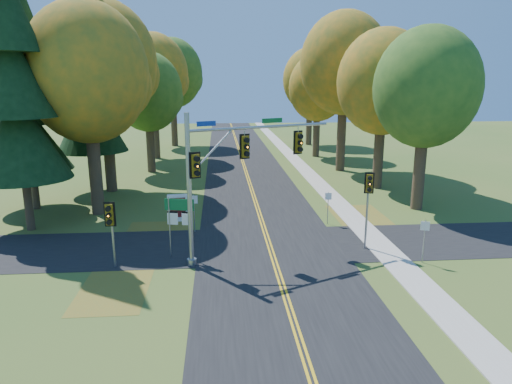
{
  "coord_description": "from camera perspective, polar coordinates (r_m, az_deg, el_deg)",
  "views": [
    {
      "loc": [
        -2.74,
        -22.16,
        8.98
      ],
      "look_at": [
        -0.78,
        1.6,
        3.2
      ],
      "focal_mm": 32.0,
      "sensor_mm": 36.0,
      "label": 1
    }
  ],
  "objects": [
    {
      "name": "pine_b",
      "position": [
        35.72,
        -27.03,
        10.87
      ],
      "size": [
        5.6,
        5.6,
        17.31
      ],
      "color": "#38281C",
      "rests_on": "ground"
    },
    {
      "name": "tree_w_d",
      "position": [
        55.84,
        -12.71,
        14.13
      ],
      "size": [
        8.2,
        8.2,
        14.56
      ],
      "color": "#38281C",
      "rests_on": "ground"
    },
    {
      "name": "tree_w_b",
      "position": [
        39.51,
        -18.5,
        14.97
      ],
      "size": [
        8.6,
        8.6,
        15.38
      ],
      "color": "#38281C",
      "rests_on": "ground"
    },
    {
      "name": "ground",
      "position": [
        24.07,
        2.19,
        -8.29
      ],
      "size": [
        160.0,
        160.0,
        0.0
      ],
      "primitive_type": "plane",
      "color": "#37581F",
      "rests_on": "ground"
    },
    {
      "name": "pine_a",
      "position": [
        30.52,
        -28.1,
        12.45
      ],
      "size": [
        5.6,
        5.6,
        19.48
      ],
      "color": "#38281C",
      "rests_on": "ground"
    },
    {
      "name": "tree_w_c",
      "position": [
        47.13,
        -13.31,
        12.02
      ],
      "size": [
        6.8,
        6.8,
        11.91
      ],
      "color": "#38281C",
      "rests_on": "ground"
    },
    {
      "name": "centerline_left",
      "position": [
        24.05,
        1.95,
        -8.24
      ],
      "size": [
        0.1,
        160.0,
        0.01
      ],
      "primitive_type": "cube",
      "color": "gold",
      "rests_on": "road_main"
    },
    {
      "name": "traffic_mast",
      "position": [
        22.82,
        -3.54,
        3.26
      ],
      "size": [
        7.67,
        3.84,
        7.59
      ],
      "rotation": [
        0.0,
        0.0,
        0.43
      ],
      "color": "#94989C",
      "rests_on": "ground"
    },
    {
      "name": "tree_e_d",
      "position": [
        56.33,
        7.78,
        12.75
      ],
      "size": [
        7.0,
        7.0,
        12.32
      ],
      "color": "#38281C",
      "rests_on": "ground"
    },
    {
      "name": "tree_e_b",
      "position": [
        40.15,
        15.66,
        13.02
      ],
      "size": [
        7.6,
        7.6,
        13.33
      ],
      "color": "#38281C",
      "rests_on": "ground"
    },
    {
      "name": "reg_sign_w",
      "position": [
        27.86,
        -7.76,
        -1.8
      ],
      "size": [
        0.46,
        0.08,
        2.38
      ],
      "rotation": [
        0.0,
        0.0,
        0.08
      ],
      "color": "gray",
      "rests_on": "ground"
    },
    {
      "name": "road_cross",
      "position": [
        25.92,
        1.66,
        -6.63
      ],
      "size": [
        60.0,
        6.0,
        0.02
      ],
      "primitive_type": "cube",
      "color": "black",
      "rests_on": "ground"
    },
    {
      "name": "tree_e_e",
      "position": [
        67.06,
        6.84,
        13.72
      ],
      "size": [
        7.8,
        7.8,
        13.74
      ],
      "color": "#38281C",
      "rests_on": "ground"
    },
    {
      "name": "info_kiosk",
      "position": [
        30.38,
        -9.76,
        -1.98
      ],
      "size": [
        1.33,
        0.34,
        1.83
      ],
      "rotation": [
        0.0,
        0.0,
        0.12
      ],
      "color": "white",
      "rests_on": "ground"
    },
    {
      "name": "leaf_patch_e",
      "position": [
        31.06,
        13.42,
        -3.55
      ],
      "size": [
        3.5,
        8.0,
        0.0
      ],
      "primitive_type": "cube",
      "color": "brown",
      "rests_on": "ground"
    },
    {
      "name": "pine_c",
      "position": [
        39.52,
        -20.38,
        13.84
      ],
      "size": [
        5.6,
        5.6,
        20.56
      ],
      "color": "#38281C",
      "rests_on": "ground"
    },
    {
      "name": "centerline_right",
      "position": [
        24.07,
        2.43,
        -8.23
      ],
      "size": [
        0.1,
        160.0,
        0.01
      ],
      "primitive_type": "cube",
      "color": "gold",
      "rests_on": "road_main"
    },
    {
      "name": "tree_w_a",
      "position": [
        32.64,
        -20.2,
        13.71
      ],
      "size": [
        8.0,
        8.0,
        14.15
      ],
      "color": "#38281C",
      "rests_on": "ground"
    },
    {
      "name": "tree_e_c",
      "position": [
        47.59,
        11.07,
        15.41
      ],
      "size": [
        8.8,
        8.8,
        15.79
      ],
      "color": "#38281C",
      "rests_on": "ground"
    },
    {
      "name": "leaf_patch_w_near",
      "position": [
        27.91,
        -12.25,
        -5.45
      ],
      "size": [
        4.0,
        6.0,
        0.0
      ],
      "primitive_type": "cube",
      "color": "brown",
      "rests_on": "ground"
    },
    {
      "name": "east_signal_pole",
      "position": [
        25.01,
        13.9,
        0.04
      ],
      "size": [
        0.5,
        0.58,
        4.32
      ],
      "rotation": [
        0.0,
        0.0,
        -0.2
      ],
      "color": "gray",
      "rests_on": "ground"
    },
    {
      "name": "tree_w_e",
      "position": [
        66.54,
        -10.38,
        14.36
      ],
      "size": [
        8.4,
        8.4,
        14.97
      ],
      "color": "#38281C",
      "rests_on": "ground"
    },
    {
      "name": "ped_signal_pole",
      "position": [
        23.06,
        -17.75,
        -3.28
      ],
      "size": [
        0.54,
        0.62,
        3.41
      ],
      "rotation": [
        0.0,
        0.0,
        -0.04
      ],
      "color": "gray",
      "rests_on": "ground"
    },
    {
      "name": "reg_sign_e_south",
      "position": [
        24.52,
        20.31,
        -4.9
      ],
      "size": [
        0.41,
        0.2,
        2.27
      ],
      "rotation": [
        0.0,
        0.0,
        -0.42
      ],
      "color": "gray",
      "rests_on": "ground"
    },
    {
      "name": "route_sign_cluster",
      "position": [
        23.61,
        -9.52,
        -2.95
      ],
      "size": [
        1.51,
        0.37,
        3.29
      ],
      "rotation": [
        0.0,
        0.0,
        -0.21
      ],
      "color": "gray",
      "rests_on": "ground"
    },
    {
      "name": "road_main",
      "position": [
        24.07,
        2.19,
        -8.27
      ],
      "size": [
        8.0,
        160.0,
        0.02
      ],
      "primitive_type": "cube",
      "color": "black",
      "rests_on": "ground"
    },
    {
      "name": "tree_e_a",
      "position": [
        34.09,
        20.57,
        12.03
      ],
      "size": [
        7.2,
        7.2,
        12.73
      ],
      "color": "#38281C",
      "rests_on": "ground"
    },
    {
      "name": "sidewalk_east",
      "position": [
        25.52,
        16.27,
        -7.48
      ],
      "size": [
        1.6,
        160.0,
        0.06
      ],
      "primitive_type": "cube",
      "color": "#9E998E",
      "rests_on": "ground"
    },
    {
      "name": "reg_sign_e_north",
      "position": [
        29.6,
        9.01,
        -1.25
      ],
      "size": [
        0.41,
        0.1,
        2.14
      ],
      "rotation": [
        0.0,
        0.0,
        -0.18
      ],
      "color": "gray",
      "rests_on": "ground"
    },
    {
      "name": "leaf_patch_w_far",
      "position": [
        21.69,
        -17.29,
        -11.48
      ],
      "size": [
        3.0,
        5.0,
        0.0
      ],
      "primitive_type": "cube",
      "color": "brown",
      "rests_on": "ground"
    }
  ]
}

